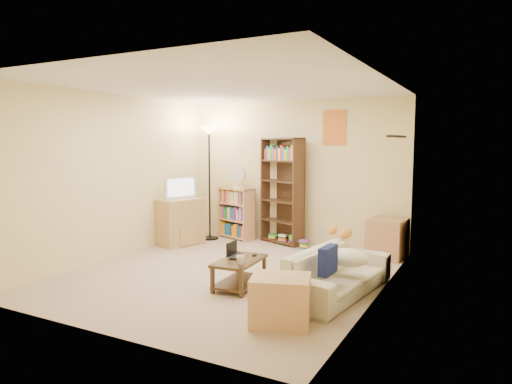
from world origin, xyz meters
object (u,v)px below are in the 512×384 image
at_px(side_table, 387,238).
at_px(tall_bookshelf, 282,188).
at_px(laptop, 240,256).
at_px(end_cabinet, 281,300).
at_px(sofa, 336,272).
at_px(mug, 241,260).
at_px(tabby_cat, 343,233).
at_px(coffee_table, 239,270).
at_px(floor_lamp, 209,149).
at_px(desk_fan, 237,176).
at_px(tv_stand, 179,221).
at_px(television, 179,188).
at_px(short_bookshelf, 236,213).

bearing_deg(side_table, tall_bookshelf, 174.51).
height_order(laptop, side_table, side_table).
distance_m(laptop, end_cabinet, 1.31).
height_order(sofa, mug, sofa).
bearing_deg(tabby_cat, laptop, -137.85).
relative_size(laptop, tall_bookshelf, 0.18).
distance_m(coffee_table, tall_bookshelf, 2.68).
distance_m(sofa, end_cabinet, 1.13).
bearing_deg(floor_lamp, laptop, -48.96).
xyz_separation_m(desk_fan, side_table, (2.74, -0.14, -0.87)).
bearing_deg(tv_stand, laptop, -17.67).
distance_m(television, floor_lamp, 0.93).
bearing_deg(tabby_cat, short_bookshelf, 149.05).
distance_m(sofa, laptop, 1.19).
height_order(coffee_table, tv_stand, tv_stand).
distance_m(sofa, mug, 1.12).
relative_size(coffee_table, mug, 6.14).
relative_size(tv_stand, tall_bookshelf, 0.43).
relative_size(mug, tall_bookshelf, 0.07).
relative_size(coffee_table, television, 1.28).
relative_size(sofa, tabby_cat, 4.50).
height_order(television, desk_fan, desk_fan).
bearing_deg(tv_stand, coffee_table, -18.62).
bearing_deg(short_bookshelf, laptop, -40.72).
distance_m(laptop, tall_bookshelf, 2.55).
height_order(mug, end_cabinet, end_cabinet).
bearing_deg(coffee_table, sofa, 11.44).
xyz_separation_m(coffee_table, television, (-2.13, 1.60, 0.77)).
distance_m(television, desk_fan, 1.11).
bearing_deg(mug, sofa, 26.10).
height_order(sofa, desk_fan, desk_fan).
height_order(floor_lamp, side_table, floor_lamp).
relative_size(coffee_table, laptop, 2.42).
xyz_separation_m(tabby_cat, side_table, (0.30, 1.30, -0.29)).
bearing_deg(laptop, television, 43.44).
bearing_deg(coffee_table, tabby_cat, 41.83).
height_order(mug, television, television).
xyz_separation_m(television, end_cabinet, (3.05, -2.40, -0.75)).
distance_m(coffee_table, laptop, 0.18).
bearing_deg(desk_fan, television, -128.32).
distance_m(tv_stand, tall_bookshelf, 1.89).
bearing_deg(television, end_cabinet, -109.90).
height_order(television, floor_lamp, floor_lamp).
distance_m(tv_stand, short_bookshelf, 1.10).
bearing_deg(side_table, tv_stand, -168.13).
height_order(tall_bookshelf, short_bookshelf, tall_bookshelf).
bearing_deg(floor_lamp, mug, -49.90).
height_order(mug, floor_lamp, floor_lamp).
xyz_separation_m(tabby_cat, floor_lamp, (-2.88, 1.19, 1.06)).
height_order(sofa, floor_lamp, floor_lamp).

